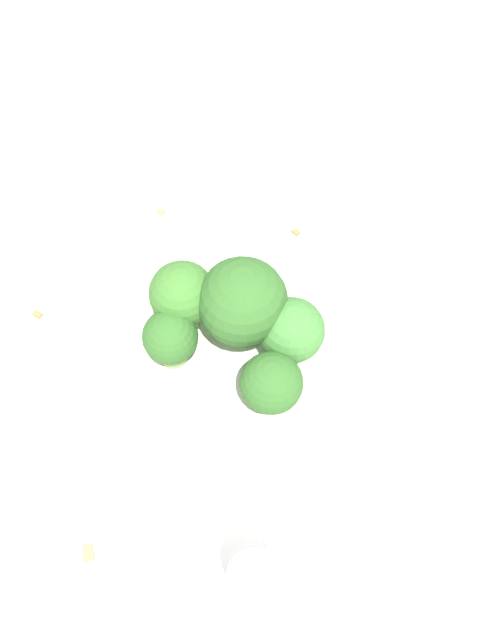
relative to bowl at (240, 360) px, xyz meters
The scene contains 12 objects.
ground_plane 0.02m from the bowl, ahead, with size 3.00×3.00×0.00m, color white.
bowl is the anchor object (origin of this frame).
broccoli_floret_0 0.07m from the bowl, 73.94° to the left, with size 0.04×0.04×0.06m.
broccoli_floret_1 0.07m from the bowl, 144.82° to the right, with size 0.04×0.04×0.05m.
broccoli_floret_2 0.07m from the bowl, 109.79° to the left, with size 0.04×0.04×0.05m.
broccoli_floret_3 0.06m from the bowl, 93.63° to the right, with size 0.04×0.04×0.05m.
broccoli_floret_4 0.06m from the bowl, 23.29° to the right, with size 0.06×0.06×0.07m.
pepper_shaker 0.15m from the bowl, 167.77° to the right, with size 0.03×0.03×0.06m.
almond_crumb_0 0.16m from the bowl, 152.23° to the left, with size 0.01×0.01×0.01m, color #AD7F4C.
almond_crumb_1 0.17m from the bowl, 33.53° to the left, with size 0.01×0.00×0.01m, color #AD7F4C.
almond_crumb_2 0.14m from the bowl, 10.72° to the right, with size 0.01×0.00×0.01m, color olive.
almond_crumb_3 0.17m from the bowl, 81.94° to the left, with size 0.01×0.00×0.01m, color olive.
Camera 1 is at (-0.20, -0.03, 0.43)m, focal length 35.00 mm.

